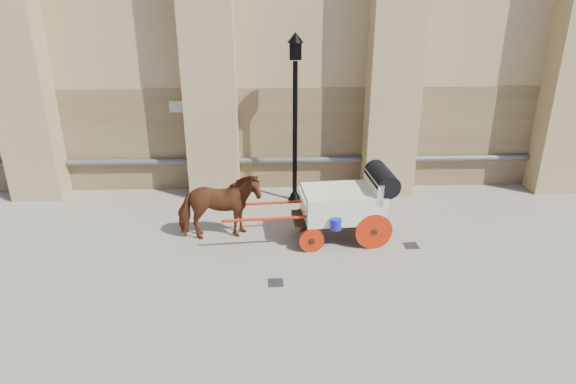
{
  "coord_description": "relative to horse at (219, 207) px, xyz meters",
  "views": [
    {
      "loc": [
        0.6,
        -10.33,
        5.85
      ],
      "look_at": [
        1.01,
        0.73,
        1.21
      ],
      "focal_mm": 32.0,
      "sensor_mm": 36.0,
      "label": 1
    }
  ],
  "objects": [
    {
      "name": "horse",
      "position": [
        0.0,
        0.0,
        0.0
      ],
      "size": [
        2.06,
        1.16,
        1.64
      ],
      "primitive_type": "imported",
      "rotation": [
        0.0,
        0.0,
        1.72
      ],
      "color": "#612C13",
      "rests_on": "ground"
    },
    {
      "name": "drain_grate_near",
      "position": [
        1.3,
        -2.04,
        -0.82
      ],
      "size": [
        0.33,
        0.33,
        0.01
      ],
      "primitive_type": "cube",
      "rotation": [
        0.0,
        0.0,
        0.02
      ],
      "color": "black",
      "rests_on": "ground"
    },
    {
      "name": "street_lamp",
      "position": [
        1.91,
        2.27,
        1.63
      ],
      "size": [
        0.43,
        0.43,
        4.59
      ],
      "color": "black",
      "rests_on": "ground"
    },
    {
      "name": "drain_grate_far",
      "position": [
        4.53,
        -0.56,
        -0.82
      ],
      "size": [
        0.34,
        0.34,
        0.01
      ],
      "primitive_type": "cube",
      "rotation": [
        0.0,
        0.0,
        0.05
      ],
      "color": "black",
      "rests_on": "ground"
    },
    {
      "name": "carriage",
      "position": [
        3.06,
        -0.09,
        0.13
      ],
      "size": [
        4.12,
        1.54,
        1.77
      ],
      "rotation": [
        0.0,
        0.0,
        0.08
      ],
      "color": "black",
      "rests_on": "ground"
    },
    {
      "name": "ground",
      "position": [
        0.63,
        -0.78,
        -0.82
      ],
      "size": [
        90.0,
        90.0,
        0.0
      ],
      "primitive_type": "plane",
      "color": "gray",
      "rests_on": "ground"
    }
  ]
}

